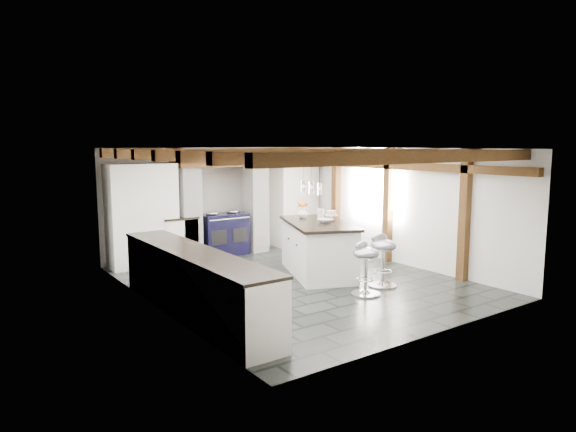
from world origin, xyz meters
TOP-DOWN VIEW (x-y plane):
  - ground at (0.00, 0.00)m, footprint 6.00×6.00m
  - room_shell at (-0.61, 1.42)m, footprint 6.00×6.03m
  - range_cooker at (0.00, 2.68)m, footprint 1.00×0.63m
  - kitchen_island at (0.63, 0.20)m, footprint 1.69×2.21m
  - bar_stool_near at (1.01, -1.06)m, footprint 0.50×0.50m
  - bar_stool_far at (0.42, -1.25)m, footprint 0.49×0.49m

SIDE VIEW (x-z plane):
  - ground at x=0.00m, z-range 0.00..0.00m
  - range_cooker at x=0.00m, z-range -0.03..0.96m
  - kitchen_island at x=0.63m, z-range -0.15..1.15m
  - bar_stool_far at x=0.42m, z-range 0.10..0.96m
  - bar_stool_near at x=1.01m, z-range 0.11..1.00m
  - room_shell at x=-0.61m, z-range -1.93..4.07m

